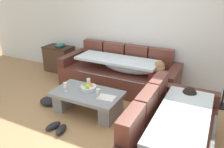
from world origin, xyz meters
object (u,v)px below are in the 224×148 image
(pair_of_shoes, at_px, (57,128))
(wine_glass_near_left, at_px, (65,85))
(open_magazine, at_px, (107,98))
(crumpled_garment, at_px, (51,101))
(wine_glass_near_right, at_px, (98,92))
(fruit_bowl, at_px, (88,87))
(couch_near_window, at_px, (173,136))
(couch_along_wall, at_px, (120,74))
(coffee_table, at_px, (87,99))
(wine_glass_far_back, at_px, (89,81))
(side_cabinet, at_px, (59,59))
(book_stack_on_cabinet, at_px, (60,46))

(pair_of_shoes, bearing_deg, wine_glass_near_left, 111.34)
(open_magazine, height_order, crumpled_garment, open_magazine)
(wine_glass_near_right, height_order, pair_of_shoes, wine_glass_near_right)
(fruit_bowl, distance_m, pair_of_shoes, 0.87)
(couch_near_window, bearing_deg, wine_glass_near_left, 80.18)
(couch_near_window, bearing_deg, couch_along_wall, 42.19)
(pair_of_shoes, xyz_separation_m, crumpled_garment, (-0.64, 0.60, 0.01))
(coffee_table, relative_size, wine_glass_near_left, 7.23)
(couch_along_wall, height_order, open_magazine, couch_along_wall)
(open_magazine, bearing_deg, crumpled_garment, 176.84)
(wine_glass_far_back, bearing_deg, crumpled_garment, -159.74)
(couch_along_wall, distance_m, couch_near_window, 2.17)
(wine_glass_near_right, xyz_separation_m, pair_of_shoes, (-0.41, -0.58, -0.45))
(couch_near_window, relative_size, side_cabinet, 2.70)
(side_cabinet, relative_size, crumpled_garment, 1.80)
(couch_along_wall, distance_m, fruit_bowl, 1.06)
(wine_glass_near_right, bearing_deg, wine_glass_far_back, 141.78)
(coffee_table, xyz_separation_m, side_cabinet, (-1.71, 1.36, 0.08))
(wine_glass_near_left, relative_size, pair_of_shoes, 0.48)
(wine_glass_far_back, distance_m, crumpled_garment, 0.86)
(fruit_bowl, xyz_separation_m, book_stack_on_cabinet, (-1.60, 1.27, 0.25))
(book_stack_on_cabinet, bearing_deg, wine_glass_far_back, -37.27)
(couch_along_wall, bearing_deg, open_magazine, -76.34)
(wine_glass_near_left, height_order, wine_glass_near_right, same)
(wine_glass_near_left, bearing_deg, couch_along_wall, 70.30)
(couch_near_window, relative_size, pair_of_shoes, 5.58)
(side_cabinet, bearing_deg, book_stack_on_cabinet, 2.84)
(side_cabinet, bearing_deg, wine_glass_near_left, -47.71)
(fruit_bowl, relative_size, crumpled_garment, 0.70)
(coffee_table, bearing_deg, pair_of_shoes, -101.15)
(wine_glass_far_back, bearing_deg, wine_glass_near_right, -38.22)
(couch_near_window, bearing_deg, side_cabinet, 60.81)
(wine_glass_near_right, relative_size, side_cabinet, 0.23)
(coffee_table, distance_m, pair_of_shoes, 0.72)
(coffee_table, bearing_deg, fruit_bowl, 109.21)
(wine_glass_far_back, bearing_deg, pair_of_shoes, -93.59)
(wine_glass_near_right, relative_size, book_stack_on_cabinet, 0.75)
(open_magazine, bearing_deg, pair_of_shoes, -134.50)
(fruit_bowl, bearing_deg, wine_glass_far_back, 117.93)
(wine_glass_near_right, distance_m, wine_glass_far_back, 0.46)
(fruit_bowl, xyz_separation_m, side_cabinet, (-1.68, 1.27, -0.10))
(pair_of_shoes, bearing_deg, wine_glass_near_right, 54.58)
(coffee_table, height_order, pair_of_shoes, coffee_table)
(wine_glass_far_back, bearing_deg, book_stack_on_cabinet, 142.73)
(couch_near_window, bearing_deg, book_stack_on_cabinet, 60.20)
(couch_near_window, relative_size, open_magazine, 6.95)
(couch_along_wall, height_order, book_stack_on_cabinet, couch_along_wall)
(crumpled_garment, bearing_deg, couch_near_window, -9.48)
(wine_glass_near_left, distance_m, pair_of_shoes, 0.74)
(crumpled_garment, bearing_deg, open_magazine, 2.17)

